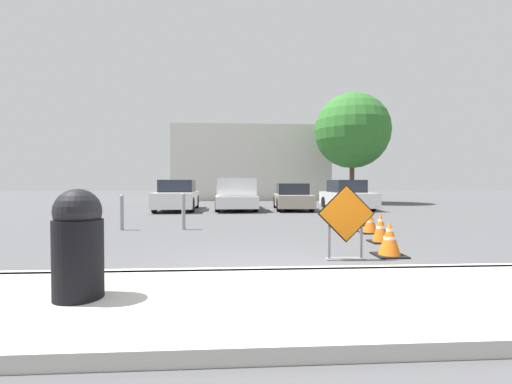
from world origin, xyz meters
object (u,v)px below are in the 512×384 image
(traffic_cone_second, at_px, (381,228))
(parked_car_third, at_px, (347,196))
(parked_car_nearest, at_px, (177,196))
(traffic_cone_nearest, at_px, (389,239))
(bollard_nearest, at_px, (183,210))
(traffic_cone_third, at_px, (370,222))
(road_closed_sign, at_px, (346,220))
(pickup_truck, at_px, (236,196))
(parked_car_second, at_px, (292,197))
(trash_bin, at_px, (78,243))
(bollard_second, at_px, (122,211))
(traffic_cone_fourth, at_px, (362,214))

(traffic_cone_second, distance_m, parked_car_third, 10.40)
(parked_car_nearest, bearing_deg, traffic_cone_nearest, 114.80)
(parked_car_third, xyz_separation_m, bollard_nearest, (-7.34, -7.60, -0.13))
(traffic_cone_nearest, relative_size, traffic_cone_third, 1.05)
(parked_car_third, distance_m, bollard_nearest, 10.57)
(road_closed_sign, height_order, pickup_truck, pickup_truck)
(parked_car_second, bearing_deg, pickup_truck, 1.45)
(road_closed_sign, height_order, traffic_cone_second, road_closed_sign)
(road_closed_sign, distance_m, traffic_cone_third, 3.60)
(road_closed_sign, distance_m, pickup_truck, 11.81)
(traffic_cone_nearest, bearing_deg, pickup_truck, 103.80)
(trash_bin, bearing_deg, parked_car_nearest, 95.30)
(parked_car_nearest, bearing_deg, traffic_cone_third, 125.73)
(traffic_cone_third, relative_size, pickup_truck, 0.11)
(parked_car_nearest, height_order, parked_car_second, parked_car_nearest)
(bollard_nearest, height_order, bollard_second, bollard_nearest)
(traffic_cone_fourth, height_order, parked_car_nearest, parked_car_nearest)
(trash_bin, bearing_deg, pickup_truck, 83.19)
(traffic_cone_third, relative_size, parked_car_nearest, 0.13)
(parked_car_nearest, xyz_separation_m, parked_car_second, (5.83, -0.01, -0.08))
(road_closed_sign, relative_size, parked_car_nearest, 0.28)
(parked_car_nearest, bearing_deg, road_closed_sign, 110.59)
(bollard_second, bearing_deg, traffic_cone_nearest, -32.76)
(traffic_cone_third, relative_size, parked_car_second, 0.14)
(trash_bin, height_order, bollard_nearest, trash_bin)
(road_closed_sign, distance_m, parked_car_second, 11.60)
(traffic_cone_fourth, xyz_separation_m, trash_bin, (-5.66, -7.00, 0.36))
(traffic_cone_second, height_order, bollard_nearest, bollard_nearest)
(parked_car_second, distance_m, parked_car_third, 2.92)
(traffic_cone_fourth, relative_size, bollard_second, 0.71)
(bollard_second, bearing_deg, road_closed_sign, -38.85)
(parked_car_nearest, distance_m, trash_bin, 13.81)
(traffic_cone_nearest, bearing_deg, parked_car_third, 75.30)
(traffic_cone_fourth, height_order, parked_car_third, parked_car_third)
(traffic_cone_fourth, xyz_separation_m, parked_car_third, (1.81, 6.96, 0.34))
(traffic_cone_nearest, distance_m, parked_car_nearest, 12.68)
(traffic_cone_second, distance_m, pickup_truck, 10.49)
(traffic_cone_third, bearing_deg, parked_car_second, 94.75)
(parked_car_third, relative_size, bollard_nearest, 4.08)
(traffic_cone_nearest, height_order, parked_car_third, parked_car_third)
(parked_car_third, bearing_deg, parked_car_second, 1.81)
(traffic_cone_second, distance_m, parked_car_second, 9.87)
(bollard_nearest, relative_size, bollard_second, 1.04)
(pickup_truck, distance_m, parked_car_second, 2.91)
(traffic_cone_second, height_order, parked_car_nearest, parked_car_nearest)
(road_closed_sign, relative_size, traffic_cone_second, 1.94)
(traffic_cone_third, height_order, parked_car_second, parked_car_second)
(trash_bin, bearing_deg, bollard_nearest, 88.81)
(traffic_cone_fourth, height_order, parked_car_second, parked_car_second)
(pickup_truck, distance_m, trash_bin, 13.94)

